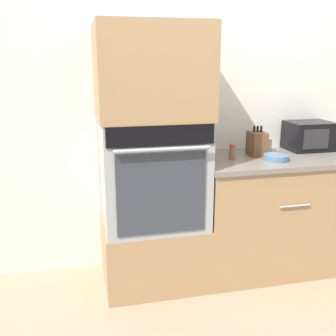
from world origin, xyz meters
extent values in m
plane|color=gray|center=(0.00, 0.00, 0.00)|extent=(12.00, 12.00, 0.00)
cube|color=silver|center=(0.00, 0.63, 1.25)|extent=(8.00, 0.05, 2.50)
cube|color=#A87F56|center=(-0.36, 0.30, 0.23)|extent=(0.71, 0.60, 0.46)
cube|color=#9EA0A5|center=(-0.36, 0.30, 0.82)|extent=(0.69, 0.59, 0.73)
cube|color=black|center=(-0.36, 0.00, 1.12)|extent=(0.66, 0.01, 0.12)
cube|color=orange|center=(-0.36, 0.00, 1.12)|extent=(0.09, 0.00, 0.03)
cube|color=#333842|center=(-0.36, 0.00, 0.77)|extent=(0.56, 0.01, 0.55)
cylinder|color=#9EA0A5|center=(-0.36, -0.03, 1.05)|extent=(0.58, 0.02, 0.02)
cube|color=#A87F56|center=(-0.36, 0.30, 1.49)|extent=(0.71, 0.60, 0.60)
cube|color=#A87F56|center=(0.56, 0.30, 0.42)|extent=(1.13, 0.60, 0.84)
cube|color=slate|center=(0.56, 0.30, 0.86)|extent=(1.15, 0.63, 0.03)
cylinder|color=#B7B7BC|center=(0.56, -0.01, 0.61)|extent=(0.22, 0.01, 0.01)
cube|color=black|center=(0.92, 0.46, 0.99)|extent=(0.34, 0.26, 0.22)
cube|color=#28282B|center=(0.90, 0.32, 0.99)|extent=(0.21, 0.01, 0.15)
cube|color=brown|center=(0.44, 0.37, 0.97)|extent=(0.11, 0.15, 0.17)
cylinder|color=black|center=(0.42, 0.37, 1.07)|extent=(0.02, 0.02, 0.04)
cylinder|color=black|center=(0.44, 0.37, 1.07)|extent=(0.02, 0.02, 0.04)
cylinder|color=black|center=(0.47, 0.37, 1.07)|extent=(0.02, 0.02, 0.04)
cylinder|color=#517599|center=(0.51, 0.19, 0.90)|extent=(0.17, 0.17, 0.04)
cylinder|color=brown|center=(0.22, 0.29, 0.92)|extent=(0.04, 0.04, 0.09)
cylinder|color=red|center=(0.22, 0.29, 0.98)|extent=(0.03, 0.03, 0.02)
cylinder|color=silver|center=(0.27, 0.42, 0.91)|extent=(0.04, 0.04, 0.06)
cylinder|color=red|center=(0.27, 0.42, 0.95)|extent=(0.04, 0.04, 0.02)
cylinder|color=brown|center=(0.05, 0.51, 0.92)|extent=(0.05, 0.05, 0.08)
cylinder|color=black|center=(0.05, 0.51, 0.98)|extent=(0.04, 0.04, 0.02)
cylinder|color=silver|center=(0.59, 0.47, 0.92)|extent=(0.05, 0.05, 0.08)
cylinder|color=#B7B7BC|center=(0.59, 0.47, 0.97)|extent=(0.04, 0.04, 0.02)
camera|label=1|loc=(-0.83, -2.25, 1.55)|focal=42.00mm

